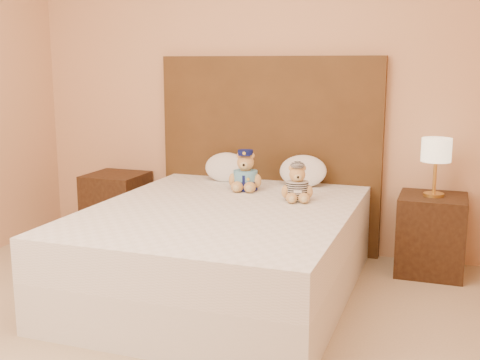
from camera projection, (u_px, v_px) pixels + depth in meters
name	position (u px, v px, depth m)	size (l,w,h in m)	color
bed	(222.00, 249.00, 3.85)	(1.60, 2.00, 0.55)	white
headboard	(268.00, 154.00, 4.69)	(1.75, 0.08, 1.50)	#513318
nightstand_left	(117.00, 206.00, 5.00)	(0.45, 0.45, 0.55)	#3C2513
nightstand_right	(431.00, 234.00, 4.18)	(0.45, 0.45, 0.55)	#3C2513
lamp	(436.00, 153.00, 4.07)	(0.20, 0.20, 0.40)	gold
teddy_police	(245.00, 170.00, 4.29)	(0.25, 0.24, 0.29)	tan
teddy_prisoner	(297.00, 183.00, 3.96)	(0.22, 0.21, 0.24)	tan
pillow_left	(226.00, 166.00, 4.64)	(0.34, 0.22, 0.24)	white
pillow_right	(303.00, 169.00, 4.43)	(0.35, 0.23, 0.25)	white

